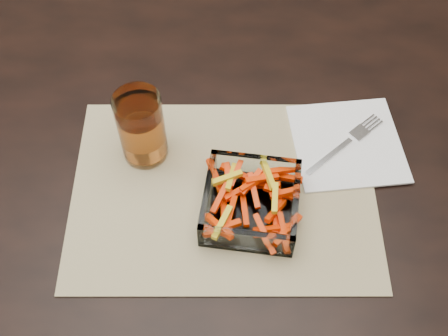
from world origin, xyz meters
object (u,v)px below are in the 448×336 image
at_px(glass_bowl, 251,204).
at_px(tumbler, 142,129).
at_px(fork, 346,143).
at_px(dining_table, 182,163).

height_order(glass_bowl, tumbler, tumbler).
relative_size(tumbler, fork, 0.94).
bearing_deg(glass_bowl, tumbler, 148.18).
distance_m(glass_bowl, tumbler, 0.19).
xyz_separation_m(dining_table, fork, (0.27, -0.02, 0.10)).
bearing_deg(fork, tumbler, -128.63).
height_order(dining_table, tumbler, tumbler).
relative_size(glass_bowl, tumbler, 1.18).
bearing_deg(dining_table, glass_bowl, -50.94).
distance_m(dining_table, tumbler, 0.16).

